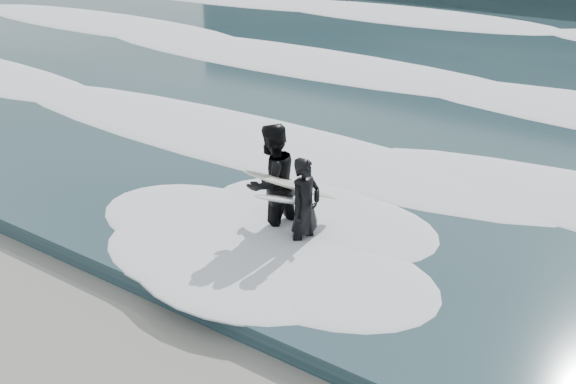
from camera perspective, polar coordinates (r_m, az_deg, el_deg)
name	(u,v)px	position (r m, az deg, el deg)	size (l,w,h in m)	color
foam_near	(374,161)	(14.68, 6.77, 2.47)	(60.00, 3.20, 0.20)	white
foam_mid	(503,88)	(20.79, 16.65, 7.90)	(60.00, 4.00, 0.24)	white
surfer_left	(301,207)	(11.40, 1.06, -1.19)	(1.02, 1.91, 1.68)	black
surfer_right	(273,184)	(11.83, -1.21, 0.67)	(1.47, 1.85, 2.04)	black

